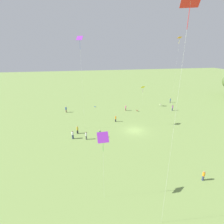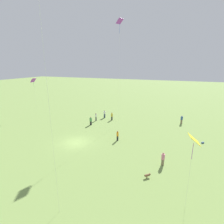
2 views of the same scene
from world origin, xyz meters
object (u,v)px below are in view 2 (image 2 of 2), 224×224
kite_6 (33,81)px  person_7 (91,121)px  person_8 (118,136)px  person_9 (112,116)px  person_5 (105,114)px  picnic_bag_2 (203,143)px  dog_1 (148,175)px  person_2 (163,159)px  kite_1 (120,26)px  person_3 (182,120)px  kite_2 (194,141)px  person_4 (96,117)px

kite_6 → person_7: bearing=128.5°
person_8 → person_9: size_ratio=0.95×
person_5 → picnic_bag_2: (-20.16, 6.56, -0.76)m
person_9 → picnic_bag_2: 18.79m
person_8 → dog_1: size_ratio=2.61×
person_2 → person_8: (7.75, -4.70, 0.00)m
kite_6 → dog_1: 34.29m
person_7 → person_8: 9.26m
kite_1 → dog_1: size_ratio=31.13×
person_3 → kite_1: size_ratio=0.09×
kite_1 → dog_1: 26.22m
person_9 → kite_2: size_ratio=0.26×
person_4 → kite_6: kite_6 is taller
person_4 → person_2: bearing=169.2°
picnic_bag_2 → person_9: bearing=-17.4°
person_2 → person_4: size_ratio=1.00×
person_2 → kite_6: bearing=40.2°
person_4 → person_8: person_4 is taller
person_7 → person_2: bearing=51.1°
person_3 → person_4: bearing=106.8°
person_5 → person_8: person_5 is taller
kite_2 → person_7: bearing=84.4°
kite_2 → dog_1: 7.72m
kite_2 → person_5: bearing=74.9°
person_4 → kite_2: size_ratio=0.25×
person_4 → person_5: person_5 is taller
person_3 → person_5: bearing=98.6°
kite_6 → picnic_bag_2: kite_6 is taller
person_2 → person_4: 20.19m
person_3 → kite_6: (33.14, 6.50, 7.45)m
person_3 → person_7: (17.35, 7.89, -0.02)m
person_9 → dog_1: size_ratio=2.76×
picnic_bag_2 → person_7: bearing=-2.7°
person_7 → picnic_bag_2: size_ratio=4.08×
person_8 → person_2: bearing=125.0°
person_9 → kite_1: bearing=-106.8°
kite_2 → dog_1: size_ratio=10.57×
person_3 → kite_1: bearing=112.7°
person_3 → person_5: (16.78, 2.30, -0.03)m
kite_1 → person_5: bearing=-53.5°
kite_1 → kite_6: (20.84, 1.56, -10.62)m
kite_1 → dog_1: bearing=97.1°
picnic_bag_2 → kite_6: bearing=-3.7°
person_5 → kite_2: bearing=102.3°
person_8 → kite_2: kite_2 is taller
person_7 → person_9: (-2.81, -4.64, 0.01)m
kite_1 → kite_2: bearing=101.9°
person_5 → person_9: size_ratio=0.99×
person_5 → kite_6: 18.48m
person_5 → person_4: bearing=46.1°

